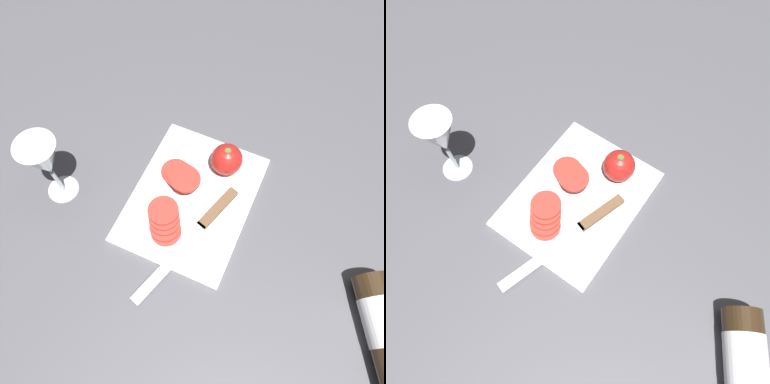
% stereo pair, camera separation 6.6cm
% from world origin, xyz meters
% --- Properties ---
extents(ground_plane, '(3.00, 3.00, 0.00)m').
position_xyz_m(ground_plane, '(0.00, 0.00, 0.00)').
color(ground_plane, '#4C4C51').
extents(cutting_board, '(0.32, 0.25, 0.01)m').
position_xyz_m(cutting_board, '(0.09, 0.02, 0.01)').
color(cutting_board, white).
rests_on(cutting_board, ground_plane).
extents(wine_bottle, '(0.31, 0.20, 0.07)m').
position_xyz_m(wine_bottle, '(-0.03, -0.42, 0.04)').
color(wine_bottle, '#332314').
rests_on(wine_bottle, ground_plane).
extents(wine_glass, '(0.08, 0.08, 0.18)m').
position_xyz_m(wine_glass, '(-0.01, 0.29, 0.12)').
color(wine_glass, silver).
rests_on(wine_glass, ground_plane).
extents(whole_tomato, '(0.07, 0.07, 0.07)m').
position_xyz_m(whole_tomato, '(0.19, -0.02, 0.05)').
color(whole_tomato, red).
rests_on(whole_tomato, cutting_board).
extents(knife, '(0.30, 0.11, 0.01)m').
position_xyz_m(knife, '(0.05, -0.03, 0.02)').
color(knife, silver).
rests_on(knife, cutting_board).
extents(tomato_slice_stack_near, '(0.09, 0.10, 0.04)m').
position_xyz_m(tomato_slice_stack_near, '(0.12, 0.06, 0.03)').
color(tomato_slice_stack_near, red).
rests_on(tomato_slice_stack_near, cutting_board).
extents(tomato_slice_stack_far, '(0.09, 0.08, 0.04)m').
position_xyz_m(tomato_slice_stack_far, '(0.01, 0.04, 0.03)').
color(tomato_slice_stack_far, red).
rests_on(tomato_slice_stack_far, cutting_board).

